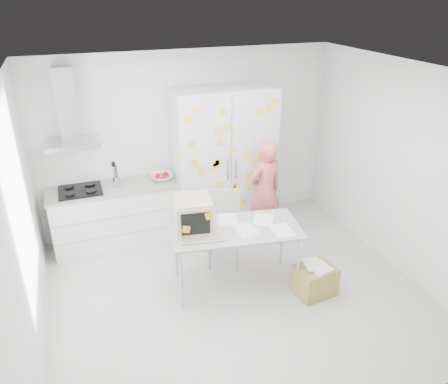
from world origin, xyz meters
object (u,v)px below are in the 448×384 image
object	(u,v)px
person	(265,191)
desk	(209,222)
cardboard_box	(315,280)
chair	(224,223)

from	to	relation	value
person	desk	xyz separation A→B (m)	(-1.15, -0.86, 0.17)
person	cardboard_box	size ratio (longest dim) A/B	3.02
desk	cardboard_box	world-z (taller)	desk
person	chair	distance (m)	0.86
chair	cardboard_box	xyz separation A→B (m)	(0.80, -1.10, -0.38)
chair	cardboard_box	distance (m)	1.41
cardboard_box	chair	bearing A→B (deg)	125.96
person	desk	world-z (taller)	person
desk	cardboard_box	xyz separation A→B (m)	(1.18, -0.58, -0.75)
desk	chair	distance (m)	0.74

